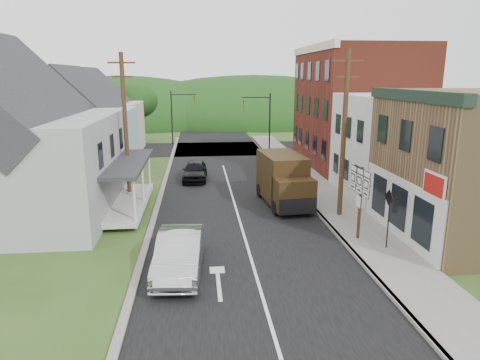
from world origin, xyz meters
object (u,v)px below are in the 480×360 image
object	(u,v)px
dark_sedan	(195,171)
route_sign_cluster	(360,193)
warning_sign	(389,211)
silver_sedan	(180,253)
delivery_van	(284,180)

from	to	relation	value
dark_sedan	route_sign_cluster	distance (m)	15.20
warning_sign	route_sign_cluster	bearing A→B (deg)	121.79
silver_sedan	dark_sedan	world-z (taller)	silver_sedan
silver_sedan	dark_sedan	bearing A→B (deg)	91.73
delivery_van	warning_sign	size ratio (longest dim) A/B	2.08
delivery_van	route_sign_cluster	distance (m)	6.65
silver_sedan	route_sign_cluster	world-z (taller)	route_sign_cluster
delivery_van	dark_sedan	bearing A→B (deg)	122.78
dark_sedan	delivery_van	distance (m)	8.74
silver_sedan	warning_sign	size ratio (longest dim) A/B	1.82
delivery_van	warning_sign	bearing A→B (deg)	-72.01
route_sign_cluster	warning_sign	size ratio (longest dim) A/B	1.27
dark_sedan	route_sign_cluster	xyz separation A→B (m)	(7.67, -13.02, 1.65)
silver_sedan	warning_sign	world-z (taller)	warning_sign
dark_sedan	warning_sign	world-z (taller)	warning_sign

